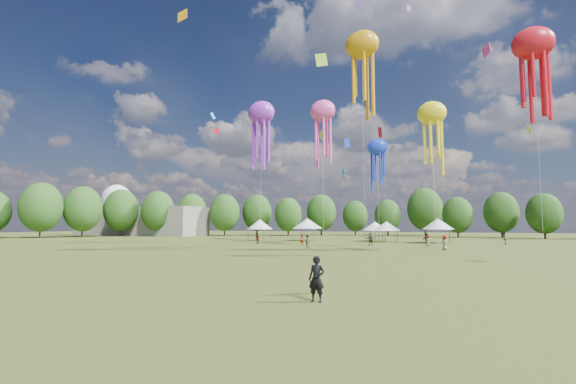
% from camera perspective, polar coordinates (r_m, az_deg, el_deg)
% --- Properties ---
extents(ground, '(300.00, 300.00, 0.00)m').
position_cam_1_polar(ground, '(20.53, -14.68, -13.55)').
color(ground, '#384416').
rests_on(ground, ground).
extents(observer_main, '(0.70, 0.47, 1.89)m').
position_cam_1_polar(observer_main, '(16.55, 4.20, -12.56)').
color(observer_main, black).
rests_on(observer_main, ground).
extents(spectator_near, '(1.02, 0.92, 1.70)m').
position_cam_1_polar(spectator_near, '(53.26, 2.85, -7.26)').
color(spectator_near, gray).
rests_on(spectator_near, ground).
extents(spectators_far, '(38.20, 19.95, 1.92)m').
position_cam_1_polar(spectators_far, '(62.40, 16.55, -6.66)').
color(spectators_far, gray).
rests_on(spectators_far, ground).
extents(festival_tents, '(36.86, 12.37, 4.37)m').
position_cam_1_polar(festival_tents, '(73.88, 8.98, -4.73)').
color(festival_tents, '#47474C').
rests_on(festival_tents, ground).
extents(show_kites, '(47.66, 22.44, 29.43)m').
position_cam_1_polar(show_kites, '(60.19, 12.03, 13.21)').
color(show_kites, '#FF4BB5').
rests_on(show_kites, ground).
extents(small_kites, '(73.50, 65.05, 46.69)m').
position_cam_1_polar(small_kites, '(66.69, 13.39, 19.59)').
color(small_kites, '#FF4BB5').
rests_on(small_kites, ground).
extents(treeline, '(201.57, 95.24, 13.43)m').
position_cam_1_polar(treeline, '(80.33, 11.38, -2.26)').
color(treeline, '#38281C').
rests_on(treeline, ground).
extents(hangar, '(40.00, 12.00, 8.00)m').
position_cam_1_polar(hangar, '(121.96, -20.78, -4.05)').
color(hangar, gray).
rests_on(hangar, ground).
extents(radome, '(9.00, 9.00, 16.00)m').
position_cam_1_polar(radome, '(137.72, -23.79, -1.51)').
color(radome, white).
rests_on(radome, ground).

